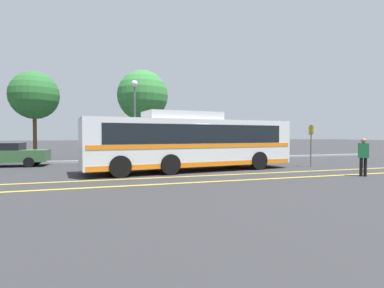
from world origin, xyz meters
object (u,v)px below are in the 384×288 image
at_px(street_lamp, 135,102).
at_px(parked_car_1, 119,153).
at_px(parked_car_0, 7,154).
at_px(tree_1, 143,96).
at_px(bus_stop_sign, 311,140).
at_px(tree_0, 34,96).
at_px(pedestrian_0, 363,154).
at_px(transit_bus, 192,141).
at_px(parked_car_2, 201,152).

bearing_deg(street_lamp, parked_car_1, -117.89).
height_order(parked_car_0, tree_1, tree_1).
bearing_deg(parked_car_0, bus_stop_sign, 76.20).
bearing_deg(tree_0, parked_car_1, -37.81).
bearing_deg(bus_stop_sign, parked_car_0, -114.98).
height_order(parked_car_1, tree_0, tree_0).
relative_size(parked_car_0, pedestrian_0, 2.63).
bearing_deg(transit_bus, pedestrian_0, 49.14).
relative_size(parked_car_1, pedestrian_0, 2.70).
bearing_deg(tree_0, street_lamp, -15.79).
bearing_deg(tree_1, transit_bus, -84.41).
height_order(parked_car_0, bus_stop_sign, bus_stop_sign).
xyz_separation_m(street_lamp, tree_0, (-7.32, 2.07, 0.48)).
bearing_deg(transit_bus, tree_0, -143.98).
relative_size(transit_bus, tree_0, 1.75).
xyz_separation_m(transit_bus, bus_stop_sign, (7.49, -0.32, 0.03)).
distance_m(parked_car_0, bus_stop_sign, 18.53).
distance_m(street_lamp, tree_1, 3.05).
distance_m(parked_car_2, tree_0, 13.39).
bearing_deg(transit_bus, tree_1, 178.63).
distance_m(parked_car_1, tree_0, 8.66).
relative_size(parked_car_1, tree_1, 0.64).
relative_size(parked_car_0, bus_stop_sign, 1.83).
bearing_deg(street_lamp, bus_stop_sign, -41.05).
relative_size(parked_car_0, tree_0, 0.69).
height_order(transit_bus, tree_1, tree_1).
bearing_deg(tree_1, pedestrian_0, -62.70).
bearing_deg(parked_car_1, pedestrian_0, 42.51).
xyz_separation_m(transit_bus, street_lamp, (-2.08, 8.02, 2.89)).
xyz_separation_m(parked_car_1, parked_car_2, (5.83, -0.06, 0.00)).
bearing_deg(parked_car_1, street_lamp, 148.97).
height_order(bus_stop_sign, street_lamp, street_lamp).
relative_size(parked_car_2, street_lamp, 0.68).
xyz_separation_m(parked_car_2, tree_0, (-11.80, 4.69, 4.24)).
xyz_separation_m(pedestrian_0, bus_stop_sign, (0.61, 4.30, 0.59)).
xyz_separation_m(pedestrian_0, street_lamp, (-8.96, 12.64, 3.44)).
distance_m(transit_bus, pedestrian_0, 8.31).
relative_size(parked_car_0, parked_car_1, 0.97).
height_order(transit_bus, pedestrian_0, transit_bus).
bearing_deg(bus_stop_sign, pedestrian_0, -15.08).
bearing_deg(tree_0, parked_car_0, -98.61).
bearing_deg(tree_0, bus_stop_sign, -31.63).
height_order(parked_car_2, tree_1, tree_1).
xyz_separation_m(pedestrian_0, tree_0, (-16.28, 14.71, 3.93)).
bearing_deg(tree_0, transit_bus, -47.02).
relative_size(transit_bus, parked_car_1, 2.47).
relative_size(transit_bus, bus_stop_sign, 4.64).
relative_size(parked_car_0, street_lamp, 0.76).
xyz_separation_m(tree_0, tree_1, (8.35, 0.66, 0.41)).
bearing_deg(tree_1, tree_0, -175.49).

